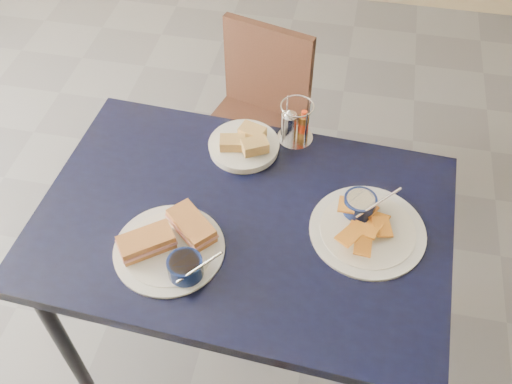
% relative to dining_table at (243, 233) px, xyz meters
% --- Properties ---
extents(ground, '(6.00, 6.00, 0.00)m').
position_rel_dining_table_xyz_m(ground, '(-0.16, -0.04, -0.68)').
color(ground, '#59595E').
rests_on(ground, ground).
extents(dining_table, '(1.17, 0.81, 0.75)m').
position_rel_dining_table_xyz_m(dining_table, '(0.00, 0.00, 0.00)').
color(dining_table, black).
rests_on(dining_table, ground).
extents(chair_far, '(0.45, 0.44, 0.78)m').
position_rel_dining_table_xyz_m(chair_far, '(-0.13, 0.79, -0.23)').
color(chair_far, black).
rests_on(chair_far, ground).
extents(sandwich_plate, '(0.31, 0.29, 0.12)m').
position_rel_dining_table_xyz_m(sandwich_plate, '(-0.16, -0.14, 0.10)').
color(sandwich_plate, white).
rests_on(sandwich_plate, dining_table).
extents(plantain_plate, '(0.31, 0.31, 0.12)m').
position_rel_dining_table_xyz_m(plantain_plate, '(0.33, 0.04, 0.09)').
color(plantain_plate, white).
rests_on(plantain_plate, dining_table).
extents(bread_basket, '(0.21, 0.21, 0.07)m').
position_rel_dining_table_xyz_m(bread_basket, '(-0.05, 0.26, 0.09)').
color(bread_basket, white).
rests_on(bread_basket, dining_table).
extents(condiment_caddy, '(0.11, 0.11, 0.14)m').
position_rel_dining_table_xyz_m(condiment_caddy, '(0.09, 0.34, 0.13)').
color(condiment_caddy, silver).
rests_on(condiment_caddy, dining_table).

